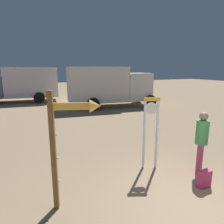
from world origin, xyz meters
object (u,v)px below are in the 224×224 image
Objects in this scene: arrow_sign at (69,132)px; backpack at (204,179)px; standing_clock at (151,127)px; person_near_clock at (201,139)px; box_truck_far at (22,83)px; box_truck_near at (108,85)px.

arrow_sign is 3.52m from backpack.
standing_clock is 4.82× the size of backpack.
person_near_clock is (3.64, 0.02, -0.68)m from arrow_sign.
box_truck_far is (-4.39, 15.44, 0.63)m from person_near_clock.
arrow_sign is 15.49m from box_truck_far.
box_truck_far reaches higher than backpack.
box_truck_near is (2.66, 9.55, 0.37)m from standing_clock.
arrow_sign reaches higher than backpack.
arrow_sign is at bearing -161.98° from standing_clock.
backpack is 0.06× the size of box_truck_far.
box_truck_far is at bearing 105.87° from person_near_clock.
box_truck_near reaches higher than arrow_sign.
box_truck_near is at bearing 74.46° from standing_clock.
box_truck_far is (-0.75, 15.47, -0.06)m from arrow_sign.
box_truck_near is at bearing 63.56° from arrow_sign.
box_truck_near is at bearing 79.69° from backpack.
backpack is (0.66, -1.39, -1.05)m from standing_clock.
standing_clock is 0.32× the size of box_truck_near.
box_truck_near is (1.99, 10.95, 1.42)m from backpack.
box_truck_near is (5.16, 10.37, -0.02)m from arrow_sign.
arrow_sign is 0.37× the size of box_truck_far.
person_near_clock is at bearing -74.13° from box_truck_far.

